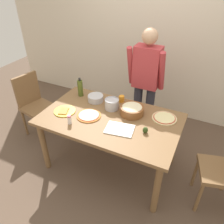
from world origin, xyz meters
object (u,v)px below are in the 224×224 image
object	(u,v)px
plate_with_slice	(65,111)
cup_orange	(122,99)
person_cook	(146,80)
pizza_cooked_on_tray	(89,115)
cutting_board_white	(120,129)
pizza_raw_on_board	(164,118)
steel_pot	(112,104)
popcorn_bowl	(132,110)
dining_table	(110,124)
mixing_bowl_steel	(96,98)
chair_wooden_left	(34,102)
olive_oil_bottle	(80,88)
avocado	(145,130)
salt_shaker	(69,120)

from	to	relation	value
plate_with_slice	cup_orange	distance (m)	0.73
person_cook	plate_with_slice	bearing A→B (deg)	-128.85
pizza_cooked_on_tray	cutting_board_white	bearing A→B (deg)	-9.62
pizza_raw_on_board	plate_with_slice	distance (m)	1.18
steel_pot	popcorn_bowl	bearing A→B (deg)	-0.50
dining_table	person_cook	bearing A→B (deg)	78.11
popcorn_bowl	cup_orange	xyz separation A→B (m)	(-0.22, 0.20, -0.02)
mixing_bowl_steel	cutting_board_white	world-z (taller)	mixing_bowl_steel
chair_wooden_left	olive_oil_bottle	world-z (taller)	olive_oil_bottle
plate_with_slice	steel_pot	world-z (taller)	steel_pot
plate_with_slice	avocado	distance (m)	1.00
chair_wooden_left	avocado	world-z (taller)	chair_wooden_left
chair_wooden_left	steel_pot	distance (m)	1.29
person_cook	avocado	size ratio (longest dim) A/B	23.14
chair_wooden_left	pizza_cooked_on_tray	xyz separation A→B (m)	(1.08, -0.21, 0.23)
chair_wooden_left	pizza_raw_on_board	world-z (taller)	chair_wooden_left
salt_shaker	cutting_board_white	distance (m)	0.57
person_cook	popcorn_bowl	bearing A→B (deg)	-86.41
pizza_raw_on_board	popcorn_bowl	world-z (taller)	popcorn_bowl
plate_with_slice	cutting_board_white	world-z (taller)	plate_with_slice
olive_oil_bottle	pizza_cooked_on_tray	bearing A→B (deg)	-46.97
cup_orange	avocado	distance (m)	0.67
person_cook	steel_pot	distance (m)	0.62
pizza_cooked_on_tray	cutting_board_white	distance (m)	0.43
plate_with_slice	cutting_board_white	xyz separation A→B (m)	(0.74, -0.03, -0.00)
popcorn_bowl	avocado	world-z (taller)	popcorn_bowl
pizza_raw_on_board	cup_orange	distance (m)	0.61
avocado	plate_with_slice	bearing A→B (deg)	-177.50
dining_table	cutting_board_white	distance (m)	0.26
steel_pot	salt_shaker	world-z (taller)	steel_pot
steel_pot	chair_wooden_left	bearing A→B (deg)	-177.54
dining_table	mixing_bowl_steel	size ratio (longest dim) A/B	8.00
chair_wooden_left	cutting_board_white	world-z (taller)	chair_wooden_left
mixing_bowl_steel	salt_shaker	bearing A→B (deg)	-92.19
plate_with_slice	pizza_raw_on_board	bearing A→B (deg)	18.83
pizza_cooked_on_tray	cutting_board_white	world-z (taller)	pizza_cooked_on_tray
plate_with_slice	mixing_bowl_steel	distance (m)	0.44
dining_table	chair_wooden_left	world-z (taller)	chair_wooden_left
steel_pot	pizza_raw_on_board	bearing A→B (deg)	6.40
salt_shaker	cutting_board_white	world-z (taller)	salt_shaker
dining_table	mixing_bowl_steel	distance (m)	0.44
avocado	popcorn_bowl	bearing A→B (deg)	134.22
person_cook	steel_pot	world-z (taller)	person_cook
pizza_cooked_on_tray	olive_oil_bottle	world-z (taller)	olive_oil_bottle
person_cook	steel_pot	size ratio (longest dim) A/B	9.34
cutting_board_white	popcorn_bowl	bearing A→B (deg)	88.95
cutting_board_white	olive_oil_bottle	bearing A→B (deg)	150.25
pizza_raw_on_board	plate_with_slice	xyz separation A→B (m)	(-1.12, -0.38, -0.00)
chair_wooden_left	pizza_cooked_on_tray	size ratio (longest dim) A/B	3.31
cup_orange	cutting_board_white	bearing A→B (deg)	-68.13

